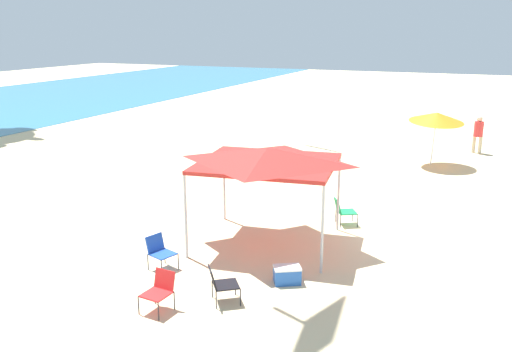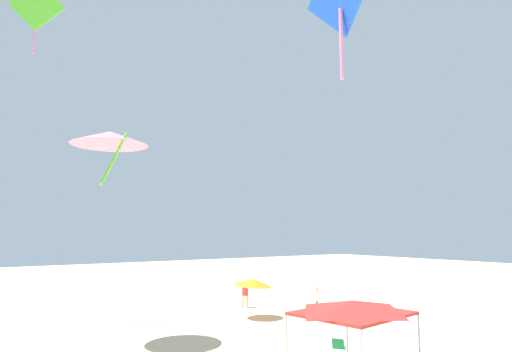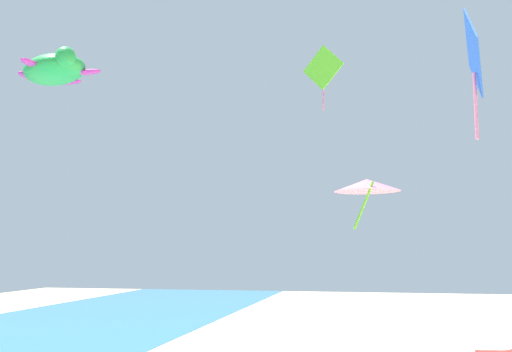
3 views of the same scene
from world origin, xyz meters
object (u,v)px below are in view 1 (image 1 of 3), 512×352
Objects in this scene: folding_chair_right_of_tent at (160,250)px; folding_chair_facing_ocean at (160,289)px; canopy_tent at (267,157)px; person_watching_sky at (478,131)px; folding_chair_left_of_tent at (221,282)px; cooler_box at (287,275)px; folding_chair_near_cooler at (343,210)px; beach_umbrella at (437,117)px.

folding_chair_facing_ocean is (-1.74, -1.13, 0.00)m from folding_chair_right_of_tent.
canopy_tent reaches higher than person_watching_sky.
person_watching_sky reaches higher than folding_chair_facing_ocean.
folding_chair_left_of_tent is at bearing 101.76° from person_watching_sky.
cooler_box is (0.47, -3.14, -0.27)m from folding_chair_right_of_tent.
folding_chair_right_of_tent is at bearing 28.89° from folding_chair_left_of_tent.
folding_chair_near_cooler reaches higher than cooler_box.
folding_chair_facing_ocean is at bearing 171.17° from canopy_tent.
canopy_tent is 4.80× the size of folding_chair_right_of_tent.
cooler_box is at bearing -71.40° from folding_chair_left_of_tent.
beach_umbrella is 8.97m from folding_chair_near_cooler.
folding_chair_left_of_tent is (-14.38, 2.90, -1.62)m from beach_umbrella.
person_watching_sky reaches higher than folding_chair_near_cooler.
folding_chair_near_cooler is 6.86m from folding_chair_facing_ocean.
folding_chair_facing_ocean is at bearing 137.65° from cooler_box.
canopy_tent is 15.08m from person_watching_sky.
folding_chair_left_of_tent and folding_chair_facing_ocean have the same top height.
folding_chair_near_cooler is (5.72, -1.19, 0.00)m from folding_chair_left_of_tent.
folding_chair_right_of_tent is 2.07m from folding_chair_facing_ocean.
cooler_box is 16.67m from person_watching_sky.
beach_umbrella is (10.86, -3.26, -0.33)m from canopy_tent.
canopy_tent is 2.22× the size of person_watching_sky.
folding_chair_near_cooler is 0.46× the size of person_watching_sky.
folding_chair_near_cooler is (4.76, -3.35, 0.00)m from folding_chair_right_of_tent.
folding_chair_facing_ocean reaches higher than cooler_box.
beach_umbrella is 1.38× the size of person_watching_sky.
folding_chair_facing_ocean is (-15.15, 3.92, -1.62)m from beach_umbrella.
folding_chair_right_of_tent is at bearing 94.33° from person_watching_sky.
folding_chair_facing_ocean is at bearing 99.37° from person_watching_sky.
person_watching_sky is (17.71, -4.53, 0.56)m from folding_chair_left_of_tent.
folding_chair_left_of_tent is 1.77m from cooler_box.
beach_umbrella is at bearing -8.39° from cooler_box.
cooler_box is at bearing -146.97° from canopy_tent.
folding_chair_right_of_tent is 1.00× the size of folding_chair_left_of_tent.
canopy_tent reaches higher than cooler_box.
canopy_tent is 3.33m from cooler_box.
folding_chair_near_cooler is at bearing -2.70° from cooler_box.
folding_chair_right_of_tent is at bearing 128.90° from folding_chair_facing_ocean.
folding_chair_left_of_tent reaches higher than cooler_box.
canopy_tent is 4.80× the size of folding_chair_left_of_tent.
folding_chair_right_of_tent is at bearing 98.55° from cooler_box.
folding_chair_near_cooler is at bearing 77.02° from folding_chair_facing_ocean.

